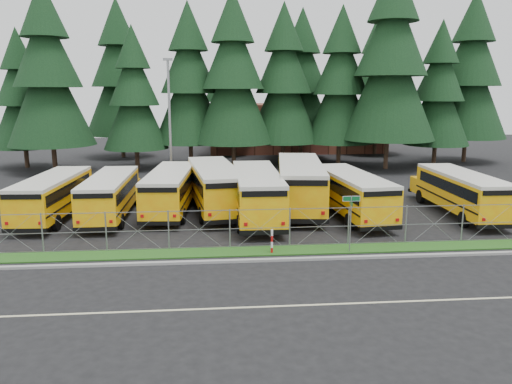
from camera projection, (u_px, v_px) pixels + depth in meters
ground at (305, 240)px, 26.20m from camera, size 120.00×120.00×0.00m
curb at (318, 259)px, 23.16m from camera, size 50.00×0.25×0.12m
grass_verge at (312, 250)px, 24.53m from camera, size 50.00×1.40×0.06m
road_lane_line at (345, 304)px, 18.39m from camera, size 50.00×0.12×0.01m
chainlink_fence at (309, 227)px, 25.02m from camera, size 44.00×0.10×2.00m
brick_building at (295, 127)px, 65.15m from camera, size 22.00×10.00×6.00m
bus_0 at (55, 197)px, 30.54m from camera, size 2.95×10.19×2.64m
bus_1 at (111, 196)px, 30.79m from camera, size 2.39×9.99×2.62m
bus_2 at (171, 191)px, 32.06m from camera, size 3.20×10.57×2.73m
bus_3 at (214, 188)px, 32.52m from camera, size 4.13×11.58×2.97m
bus_4 at (256, 194)px, 30.51m from camera, size 2.74×11.27×2.95m
bus_5 at (300, 185)px, 32.88m from camera, size 4.32×12.28×3.15m
bus_6 at (350, 195)px, 31.01m from camera, size 3.40×10.60×2.73m
bus_east at (459, 194)px, 31.37m from camera, size 2.60×10.33×2.70m
street_sign at (351, 212)px, 23.80m from camera, size 0.84×0.55×2.81m
striped_bollard at (272, 242)px, 23.92m from camera, size 0.11×0.11×1.20m
light_standard at (170, 119)px, 38.92m from camera, size 0.70×0.35×10.14m
conifer_0 at (21, 99)px, 49.55m from camera, size 6.24×6.24×13.80m
conifer_1 at (48, 78)px, 46.27m from camera, size 8.01×8.01×17.71m
conifer_2 at (134, 98)px, 48.55m from camera, size 6.29×6.29×13.91m
conifer_3 at (189, 85)px, 50.35m from camera, size 7.44×7.44×16.46m
conifer_4 at (233, 80)px, 48.74m from camera, size 7.86×7.86×17.38m
conifer_5 at (284, 85)px, 50.91m from camera, size 7.44×7.44×16.45m
conifer_6 at (341, 87)px, 50.90m from camera, size 7.30×7.30×16.15m
conifer_7 at (391, 66)px, 48.10m from camera, size 9.08×9.08×20.07m
conifer_8 at (439, 94)px, 50.94m from camera, size 6.66×6.66×14.74m
conifer_9 at (470, 78)px, 53.30m from camera, size 8.18×8.18×18.09m
conifer_10 at (119, 79)px, 57.07m from camera, size 8.13×8.13×17.98m
conifer_11 at (225, 96)px, 59.15m from camera, size 6.41×6.41×14.17m
conifer_12 at (302, 85)px, 55.65m from camera, size 7.53×7.53×16.64m
conifer_13 at (378, 83)px, 59.92m from camera, size 7.73×7.73×17.09m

